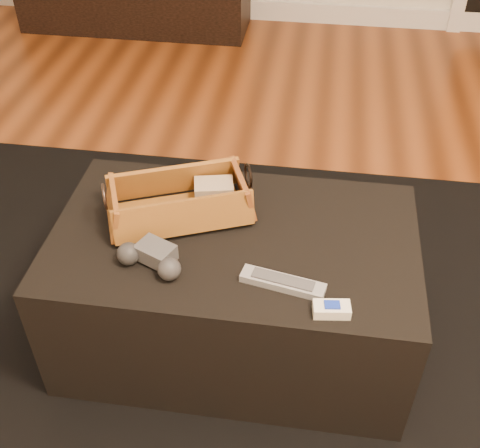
# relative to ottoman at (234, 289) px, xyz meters

# --- Properties ---
(floor) EXTENTS (5.00, 5.50, 0.01)m
(floor) POSITION_rel_ottoman_xyz_m (0.13, -0.11, -0.23)
(floor) COLOR brown
(floor) RESTS_ON ground
(baseboard) EXTENTS (5.00, 0.04, 0.12)m
(baseboard) POSITION_rel_ottoman_xyz_m (0.13, 2.62, -0.16)
(baseboard) COLOR white
(baseboard) RESTS_ON floor
(area_rug) EXTENTS (2.60, 2.00, 0.01)m
(area_rug) POSITION_rel_ottoman_xyz_m (-0.00, -0.05, -0.22)
(area_rug) COLOR black
(area_rug) RESTS_ON floor
(ottoman) EXTENTS (1.00, 0.60, 0.42)m
(ottoman) POSITION_rel_ottoman_xyz_m (0.00, 0.00, 0.00)
(ottoman) COLOR black
(ottoman) RESTS_ON area_rug
(tv_remote) EXTENTS (0.21, 0.14, 0.02)m
(tv_remote) POSITION_rel_ottoman_xyz_m (-0.18, 0.04, 0.23)
(tv_remote) COLOR black
(tv_remote) RESTS_ON wicker_basket
(cloth_bundle) EXTENTS (0.12, 0.10, 0.06)m
(cloth_bundle) POSITION_rel_ottoman_xyz_m (-0.08, 0.13, 0.25)
(cloth_bundle) COLOR tan
(cloth_bundle) RESTS_ON wicker_basket
(wicker_basket) EXTENTS (0.44, 0.34, 0.14)m
(wicker_basket) POSITION_rel_ottoman_xyz_m (-0.16, 0.06, 0.26)
(wicker_basket) COLOR #915820
(wicker_basket) RESTS_ON ottoman
(game_controller) EXTENTS (0.19, 0.14, 0.06)m
(game_controller) POSITION_rel_ottoman_xyz_m (-0.19, -0.15, 0.24)
(game_controller) COLOR #3E3E41
(game_controller) RESTS_ON ottoman
(silver_remote) EXTENTS (0.22, 0.09, 0.02)m
(silver_remote) POSITION_rel_ottoman_xyz_m (0.15, -0.17, 0.22)
(silver_remote) COLOR #94969B
(silver_remote) RESTS_ON ottoman
(cream_gadget) EXTENTS (0.09, 0.06, 0.03)m
(cream_gadget) POSITION_rel_ottoman_xyz_m (0.27, -0.24, 0.22)
(cream_gadget) COLOR white
(cream_gadget) RESTS_ON ottoman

